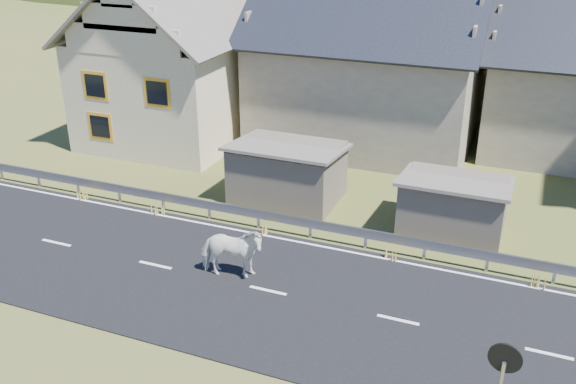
% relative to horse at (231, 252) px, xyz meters
% --- Properties ---
extents(ground, '(160.00, 160.00, 0.00)m').
position_rel_horse_xyz_m(ground, '(1.37, -0.32, -0.91)').
color(ground, '#3E4D17').
rests_on(ground, ground).
extents(road, '(60.00, 7.00, 0.04)m').
position_rel_horse_xyz_m(road, '(1.37, -0.32, -0.89)').
color(road, black).
rests_on(road, ground).
extents(lane_markings, '(60.00, 6.60, 0.01)m').
position_rel_horse_xyz_m(lane_markings, '(1.37, -0.32, -0.87)').
color(lane_markings, silver).
rests_on(lane_markings, road).
extents(guardrail, '(28.10, 0.09, 0.75)m').
position_rel_horse_xyz_m(guardrail, '(1.37, 3.37, -0.35)').
color(guardrail, '#93969B').
rests_on(guardrail, ground).
extents(shed_left, '(4.30, 3.30, 2.40)m').
position_rel_horse_xyz_m(shed_left, '(-0.63, 6.18, 0.19)').
color(shed_left, '#675B4E').
rests_on(shed_left, ground).
extents(shed_right, '(3.80, 2.90, 2.20)m').
position_rel_horse_xyz_m(shed_right, '(5.87, 5.68, 0.09)').
color(shed_right, '#675B4E').
rests_on(shed_right, ground).
extents(house_cream, '(7.80, 9.80, 8.30)m').
position_rel_horse_xyz_m(house_cream, '(-8.63, 11.68, 3.44)').
color(house_cream, beige).
rests_on(house_cream, ground).
extents(house_stone_a, '(10.80, 9.80, 8.90)m').
position_rel_horse_xyz_m(house_stone_a, '(0.37, 14.68, 3.72)').
color(house_stone_a, gray).
rests_on(house_stone_a, ground).
extents(mountain, '(440.00, 280.00, 260.00)m').
position_rel_horse_xyz_m(mountain, '(6.37, 179.68, -20.91)').
color(mountain, '#2D3E16').
rests_on(mountain, ground).
extents(horse, '(1.39, 2.23, 1.74)m').
position_rel_horse_xyz_m(horse, '(0.00, 0.00, 0.00)').
color(horse, white).
rests_on(horse, road).
extents(traffic_mirror, '(0.71, 0.21, 2.55)m').
position_rel_horse_xyz_m(traffic_mirror, '(8.28, -3.85, 0.96)').
color(traffic_mirror, '#93969B').
rests_on(traffic_mirror, ground).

